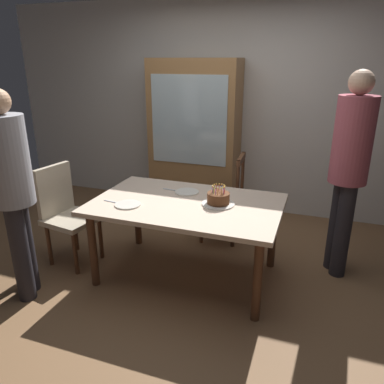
# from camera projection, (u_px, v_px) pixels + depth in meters

# --- Properties ---
(ground) EXTENTS (6.40, 6.40, 0.00)m
(ground) POSITION_uv_depth(u_px,v_px,m) (187.00, 274.00, 3.43)
(ground) COLOR brown
(back_wall) EXTENTS (6.40, 0.10, 2.60)m
(back_wall) POSITION_uv_depth(u_px,v_px,m) (237.00, 109.00, 4.63)
(back_wall) COLOR beige
(back_wall) RESTS_ON ground
(dining_table) EXTENTS (1.62, 1.03, 0.72)m
(dining_table) POSITION_uv_depth(u_px,v_px,m) (187.00, 211.00, 3.21)
(dining_table) COLOR beige
(dining_table) RESTS_ON ground
(birthday_cake) EXTENTS (0.28, 0.28, 0.17)m
(birthday_cake) POSITION_uv_depth(u_px,v_px,m) (218.00, 199.00, 3.12)
(birthday_cake) COLOR silver
(birthday_cake) RESTS_ON dining_table
(plate_near_celebrant) EXTENTS (0.22, 0.22, 0.01)m
(plate_near_celebrant) POSITION_uv_depth(u_px,v_px,m) (128.00, 205.00, 3.12)
(plate_near_celebrant) COLOR silver
(plate_near_celebrant) RESTS_ON dining_table
(plate_far_side) EXTENTS (0.22, 0.22, 0.01)m
(plate_far_side) POSITION_uv_depth(u_px,v_px,m) (187.00, 192.00, 3.41)
(plate_far_side) COLOR silver
(plate_far_side) RESTS_ON dining_table
(fork_near_celebrant) EXTENTS (0.18, 0.04, 0.01)m
(fork_near_celebrant) POSITION_uv_depth(u_px,v_px,m) (113.00, 202.00, 3.19)
(fork_near_celebrant) COLOR silver
(fork_near_celebrant) RESTS_ON dining_table
(fork_far_side) EXTENTS (0.18, 0.03, 0.01)m
(fork_far_side) POSITION_uv_depth(u_px,v_px,m) (172.00, 190.00, 3.48)
(fork_far_side) COLOR silver
(fork_far_side) RESTS_ON dining_table
(chair_spindle_back) EXTENTS (0.47, 0.47, 0.95)m
(chair_spindle_back) POSITION_uv_depth(u_px,v_px,m) (224.00, 199.00, 3.98)
(chair_spindle_back) COLOR #56331E
(chair_spindle_back) RESTS_ON ground
(chair_upholstered) EXTENTS (0.51, 0.50, 0.95)m
(chair_upholstered) POSITION_uv_depth(u_px,v_px,m) (65.00, 209.00, 3.52)
(chair_upholstered) COLOR tan
(chair_upholstered) RESTS_ON ground
(person_celebrant) EXTENTS (0.32, 0.32, 1.70)m
(person_celebrant) POSITION_uv_depth(u_px,v_px,m) (12.00, 186.00, 2.83)
(person_celebrant) COLOR #262328
(person_celebrant) RESTS_ON ground
(person_guest) EXTENTS (0.32, 0.32, 1.81)m
(person_guest) POSITION_uv_depth(u_px,v_px,m) (349.00, 164.00, 3.15)
(person_guest) COLOR #262328
(person_guest) RESTS_ON ground
(china_cabinet) EXTENTS (1.10, 0.45, 1.90)m
(china_cabinet) POSITION_uv_depth(u_px,v_px,m) (195.00, 138.00, 4.64)
(china_cabinet) COLOR #9E7042
(china_cabinet) RESTS_ON ground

